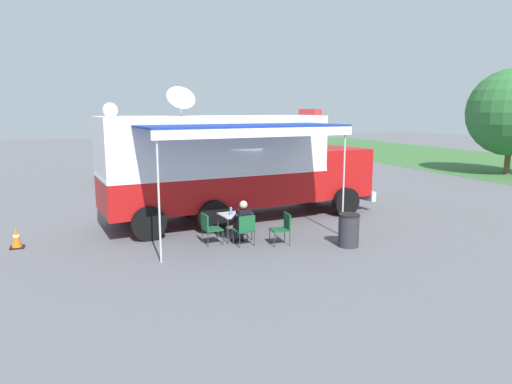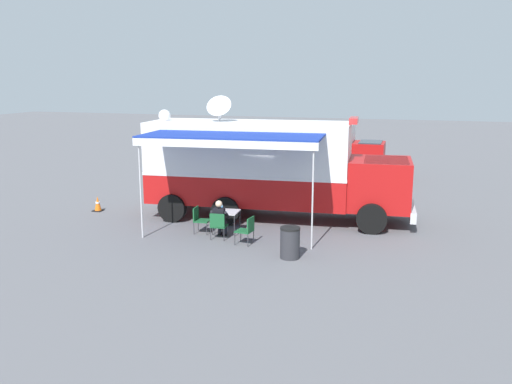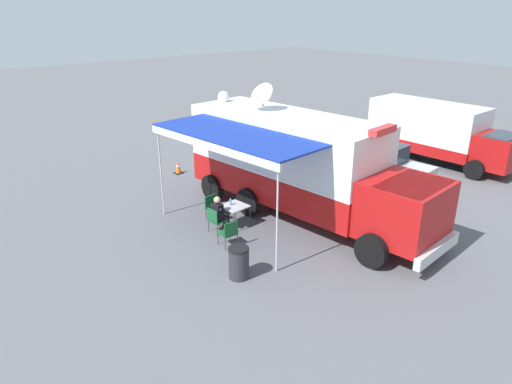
% 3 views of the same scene
% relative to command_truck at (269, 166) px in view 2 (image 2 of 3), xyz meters
% --- Properties ---
extents(ground_plane, '(100.00, 100.00, 0.00)m').
position_rel_command_truck_xyz_m(ground_plane, '(0.03, -0.75, -1.94)').
color(ground_plane, '#5B5B60').
extents(lot_stripe, '(0.51, 4.79, 0.01)m').
position_rel_command_truck_xyz_m(lot_stripe, '(-2.80, 1.72, -1.94)').
color(lot_stripe, silver).
rests_on(lot_stripe, ground).
extents(command_truck, '(5.47, 9.66, 4.53)m').
position_rel_command_truck_xyz_m(command_truck, '(0.00, 0.00, 0.00)').
color(command_truck, '#B71414').
rests_on(command_truck, ground).
extents(folding_table, '(0.86, 0.86, 0.73)m').
position_rel_command_truck_xyz_m(folding_table, '(2.25, -0.81, -1.27)').
color(folding_table, silver).
rests_on(folding_table, ground).
extents(water_bottle, '(0.07, 0.07, 0.22)m').
position_rel_command_truck_xyz_m(water_bottle, '(2.30, -0.94, -1.11)').
color(water_bottle, '#4C99D8').
rests_on(water_bottle, folding_table).
extents(folding_chair_at_table, '(0.52, 0.52, 0.87)m').
position_rel_command_truck_xyz_m(folding_chair_at_table, '(3.05, -0.79, -1.43)').
color(folding_chair_at_table, '#19562D').
rests_on(folding_chair_at_table, ground).
extents(folding_chair_beside_table, '(0.52, 0.52, 0.87)m').
position_rel_command_truck_xyz_m(folding_chair_beside_table, '(2.53, -1.66, -1.43)').
color(folding_chair_beside_table, '#19562D').
rests_on(folding_chair_beside_table, ground).
extents(folding_chair_spare_by_truck, '(0.53, 0.53, 0.87)m').
position_rel_command_truck_xyz_m(folding_chair_spare_by_truck, '(3.28, 0.25, -1.43)').
color(folding_chair_spare_by_truck, '#19562D').
rests_on(folding_chair_spare_by_truck, ground).
extents(seated_responder, '(0.68, 0.58, 1.25)m').
position_rel_command_truck_xyz_m(seated_responder, '(2.86, -0.81, -1.29)').
color(seated_responder, black).
rests_on(seated_responder, ground).
extents(trash_bin, '(0.57, 0.57, 0.91)m').
position_rel_command_truck_xyz_m(trash_bin, '(4.14, 1.82, -1.49)').
color(trash_bin, '#2D2D33').
rests_on(trash_bin, ground).
extents(traffic_cone, '(0.36, 0.36, 0.58)m').
position_rel_command_truck_xyz_m(traffic_cone, '(0.91, -6.60, -1.66)').
color(traffic_cone, black).
rests_on(traffic_cone, ground).
extents(support_truck, '(2.47, 6.85, 2.70)m').
position_rel_command_truck_xyz_m(support_truck, '(-9.34, -0.29, -0.56)').
color(support_truck, white).
rests_on(support_truck, ground).
extents(car_behind_truck, '(2.34, 4.36, 1.76)m').
position_rel_command_truck_xyz_m(car_behind_truck, '(-4.54, -0.03, -1.06)').
color(car_behind_truck, '#B2B5BA').
rests_on(car_behind_truck, ground).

